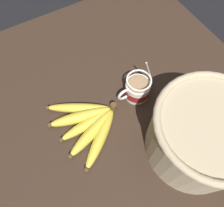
% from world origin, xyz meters
% --- Properties ---
extents(table, '(1.02, 1.02, 0.04)m').
position_xyz_m(table, '(0.00, 0.00, 0.02)').
color(table, '#332319').
rests_on(table, ground).
extents(coffee_mug, '(0.14, 0.08, 0.17)m').
position_xyz_m(coffee_mug, '(-0.08, 0.02, 0.07)').
color(coffee_mug, white).
rests_on(coffee_mug, table).
extents(banana_bunch, '(0.22, 0.27, 0.04)m').
position_xyz_m(banana_bunch, '(0.11, 0.04, 0.06)').
color(banana_bunch, '#4C381E').
rests_on(banana_bunch, table).
extents(woven_basket, '(0.29, 0.29, 0.20)m').
position_xyz_m(woven_basket, '(-0.13, 0.25, 0.14)').
color(woven_basket, tan).
rests_on(woven_basket, table).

